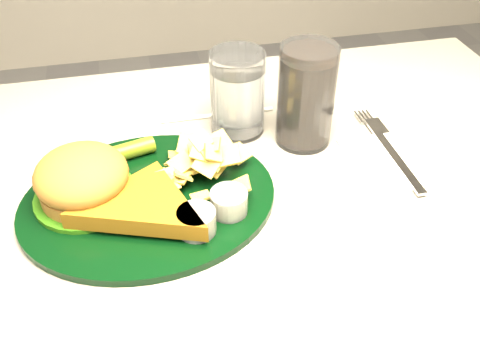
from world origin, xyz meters
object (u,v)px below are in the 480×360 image
(dinner_plate, at_px, (146,181))
(fork_napkin, at_px, (396,158))
(table, at_px, (223,349))
(cola_glass, at_px, (306,96))
(water_glass, at_px, (237,93))

(dinner_plate, height_order, fork_napkin, dinner_plate)
(dinner_plate, distance_m, fork_napkin, 0.37)
(table, distance_m, fork_napkin, 0.47)
(dinner_plate, bearing_deg, cola_glass, 16.42)
(table, relative_size, water_glass, 8.83)
(table, height_order, dinner_plate, dinner_plate)
(table, relative_size, fork_napkin, 6.17)
(dinner_plate, relative_size, water_glass, 2.59)
(dinner_plate, bearing_deg, fork_napkin, -3.18)
(cola_glass, relative_size, fork_napkin, 0.82)
(water_glass, distance_m, fork_napkin, 0.26)
(water_glass, height_order, cola_glass, cola_glass)
(water_glass, bearing_deg, fork_napkin, -32.81)
(table, height_order, cola_glass, cola_glass)
(cola_glass, bearing_deg, water_glass, 151.80)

